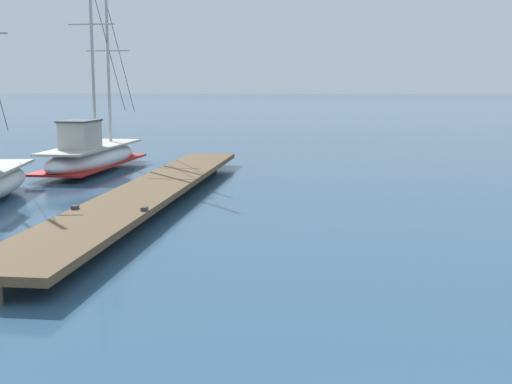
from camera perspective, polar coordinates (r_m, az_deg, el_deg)
floating_dock at (r=18.82m, az=-8.65°, el=0.22°), size 1.94×18.00×0.53m
fishing_boat_2 at (r=25.96m, az=-13.62°, el=3.05°), size 2.17×8.59×7.40m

